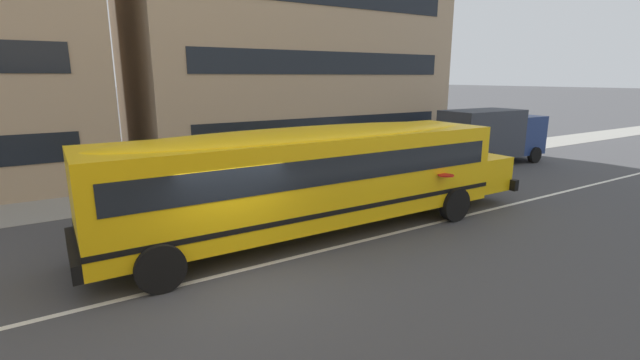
% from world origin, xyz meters
% --- Properties ---
extents(ground_plane, '(400.00, 400.00, 0.00)m').
position_xyz_m(ground_plane, '(0.00, 0.00, 0.00)').
color(ground_plane, '#424244').
extents(sidewalk_far, '(120.00, 3.00, 0.01)m').
position_xyz_m(sidewalk_far, '(0.00, 8.12, 0.01)').
color(sidewalk_far, gray).
rests_on(sidewalk_far, ground_plane).
extents(lane_centreline, '(110.00, 0.16, 0.01)m').
position_xyz_m(lane_centreline, '(0.00, 0.00, 0.00)').
color(lane_centreline, silver).
rests_on(lane_centreline, ground_plane).
extents(school_bus, '(13.83, 3.32, 3.09)m').
position_xyz_m(school_bus, '(3.08, 1.23, 1.83)').
color(school_bus, yellow).
rests_on(school_bus, ground_plane).
extents(box_truck, '(6.09, 2.58, 2.82)m').
position_xyz_m(box_truck, '(16.31, 5.40, 1.54)').
color(box_truck, navy).
rests_on(box_truck, ground_plane).
extents(apartment_block_far_centre, '(17.03, 10.03, 13.30)m').
position_xyz_m(apartment_block_far_centre, '(9.08, 14.61, 6.65)').
color(apartment_block_far_centre, tan).
rests_on(apartment_block_far_centre, ground_plane).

